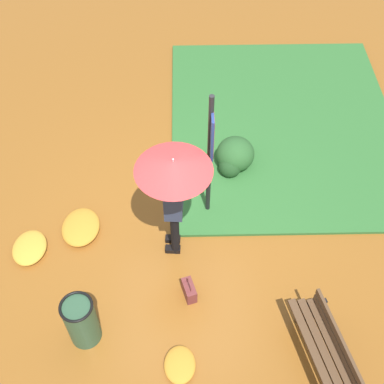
{
  "coord_description": "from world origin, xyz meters",
  "views": [
    {
      "loc": [
        4.26,
        0.08,
        6.38
      ],
      "look_at": [
        -0.25,
        0.17,
        0.85
      ],
      "focal_mm": 47.71,
      "sensor_mm": 36.0,
      "label": 1
    }
  ],
  "objects_px": {
    "park_bench": "(326,353)",
    "person_with_umbrella": "(173,182)",
    "handbag": "(189,290)",
    "info_sign_post": "(211,145)",
    "trash_bin": "(81,321)"
  },
  "relations": [
    {
      "from": "person_with_umbrella",
      "to": "handbag",
      "type": "xyz_separation_m",
      "value": [
        0.73,
        0.18,
        -1.42
      ]
    },
    {
      "from": "park_bench",
      "to": "person_with_umbrella",
      "type": "bearing_deg",
      "value": -134.25
    },
    {
      "from": "info_sign_post",
      "to": "park_bench",
      "type": "distance_m",
      "value": 3.0
    },
    {
      "from": "park_bench",
      "to": "info_sign_post",
      "type": "bearing_deg",
      "value": -152.33
    },
    {
      "from": "person_with_umbrella",
      "to": "handbag",
      "type": "height_order",
      "value": "person_with_umbrella"
    },
    {
      "from": "handbag",
      "to": "person_with_umbrella",
      "type": "bearing_deg",
      "value": -166.55
    },
    {
      "from": "handbag",
      "to": "trash_bin",
      "type": "distance_m",
      "value": 1.5
    },
    {
      "from": "info_sign_post",
      "to": "handbag",
      "type": "distance_m",
      "value": 2.0
    },
    {
      "from": "person_with_umbrella",
      "to": "handbag",
      "type": "bearing_deg",
      "value": 13.45
    },
    {
      "from": "person_with_umbrella",
      "to": "trash_bin",
      "type": "height_order",
      "value": "person_with_umbrella"
    },
    {
      "from": "info_sign_post",
      "to": "handbag",
      "type": "height_order",
      "value": "info_sign_post"
    },
    {
      "from": "handbag",
      "to": "trash_bin",
      "type": "xyz_separation_m",
      "value": [
        0.56,
        -1.35,
        0.29
      ]
    },
    {
      "from": "info_sign_post",
      "to": "person_with_umbrella",
      "type": "bearing_deg",
      "value": -34.08
    },
    {
      "from": "person_with_umbrella",
      "to": "info_sign_post",
      "type": "distance_m",
      "value": 0.89
    },
    {
      "from": "trash_bin",
      "to": "park_bench",
      "type": "bearing_deg",
      "value": 81.21
    }
  ]
}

